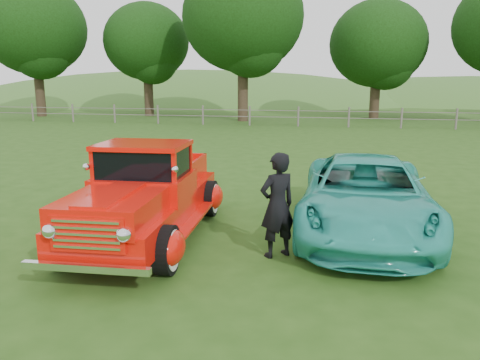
% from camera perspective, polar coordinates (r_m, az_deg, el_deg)
% --- Properties ---
extents(ground, '(140.00, 140.00, 0.00)m').
position_cam_1_polar(ground, '(7.57, -5.44, -10.21)').
color(ground, '#264A13').
rests_on(ground, ground).
extents(distant_hills, '(116.00, 60.00, 18.00)m').
position_cam_1_polar(distant_hills, '(66.85, 5.84, 5.89)').
color(distant_hills, '#336424').
rests_on(distant_hills, ground).
extents(fence_line, '(48.00, 0.12, 1.20)m').
position_cam_1_polar(fence_line, '(28.85, 7.11, 7.69)').
color(fence_line, '#685E57').
rests_on(fence_line, ground).
extents(tree_far_west, '(7.60, 7.60, 9.93)m').
position_cam_1_polar(tree_far_west, '(39.59, -23.80, 16.55)').
color(tree_far_west, '#312318').
rests_on(tree_far_west, ground).
extents(tree_mid_west, '(6.40, 6.40, 8.46)m').
position_cam_1_polar(tree_mid_west, '(37.52, -11.32, 16.17)').
color(tree_mid_west, '#312318').
rests_on(tree_mid_west, ground).
extents(tree_near_west, '(8.00, 8.00, 10.42)m').
position_cam_1_polar(tree_near_west, '(32.49, 0.36, 19.24)').
color(tree_near_west, '#312318').
rests_on(tree_near_west, ground).
extents(tree_near_east, '(6.80, 6.80, 8.33)m').
position_cam_1_polar(tree_near_east, '(35.89, 16.47, 15.62)').
color(tree_near_east, '#312318').
rests_on(tree_near_east, ground).
extents(red_pickup, '(2.39, 5.06, 1.78)m').
position_cam_1_polar(red_pickup, '(8.65, -11.34, -1.95)').
color(red_pickup, black).
rests_on(red_pickup, ground).
extents(teal_sedan, '(2.47, 5.18, 1.43)m').
position_cam_1_polar(teal_sedan, '(9.15, 15.04, -1.89)').
color(teal_sedan, teal).
rests_on(teal_sedan, ground).
extents(man, '(0.76, 0.72, 1.74)m').
position_cam_1_polar(man, '(7.63, 4.58, -3.09)').
color(man, black).
rests_on(man, ground).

